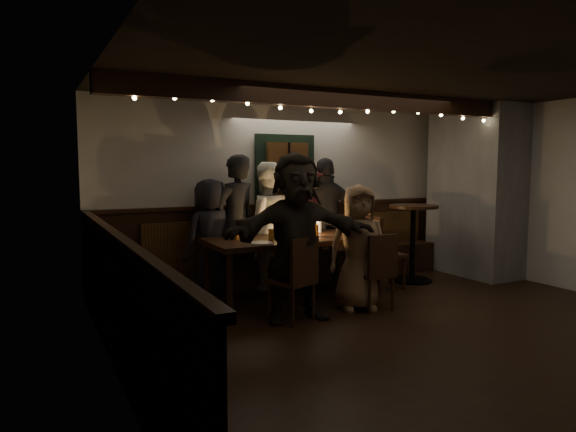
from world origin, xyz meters
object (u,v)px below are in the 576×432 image
chair_near_left (298,274)px  chair_end (380,248)px  high_top (413,233)px  person_d (299,222)px  person_a (211,237)px  person_f (296,237)px  dining_table (295,242)px  person_e (326,220)px  person_b (236,224)px  person_c (265,226)px  chair_near_right (377,268)px  person_g (358,247)px

chair_near_left → chair_end: chair_end is taller
high_top → person_d: person_d is taller
person_a → person_f: (0.48, -1.49, 0.16)m
chair_near_left → person_d: 1.79m
high_top → person_d: size_ratio=0.62×
dining_table → person_d: (0.42, 0.67, 0.17)m
person_a → person_e: 1.77m
person_b → person_c: bearing=159.4°
person_a → chair_near_right: bearing=114.1°
person_a → chair_end: bearing=143.1°
dining_table → person_d: 0.81m
person_f → person_g: size_ratio=1.25×
high_top → person_d: bearing=160.9°
chair_near_left → person_e: person_e is taller
chair_end → person_c: size_ratio=0.58×
dining_table → high_top: 2.02m
person_c → chair_near_left: bearing=87.6°
chair_near_right → person_f: 1.09m
chair_near_left → person_f: (0.03, 0.09, 0.40)m
chair_end → person_a: 2.32m
chair_end → person_d: (-0.89, 0.69, 0.34)m
chair_end → high_top: 0.73m
chair_near_left → person_g: person_g is taller
chair_end → person_b: person_b is taller
person_d → person_g: person_d is taller
chair_near_left → chair_end: bearing=25.8°
high_top → person_b: bearing=167.4°
dining_table → person_g: 0.87m
person_d → dining_table: bearing=43.5°
person_b → person_a: bearing=-26.5°
chair_near_right → person_e: person_e is taller
chair_end → person_g: size_ratio=0.68×
person_g → high_top: bearing=46.4°
chair_end → person_e: bearing=120.4°
high_top → person_e: (-1.12, 0.59, 0.19)m
high_top → person_d: 1.70m
person_e → person_d: bearing=19.1°
high_top → person_f: person_f is taller
person_g → person_f: bearing=-160.2°
person_c → person_e: person_e is taller
chair_end → person_f: 1.90m
chair_near_right → person_a: bearing=132.6°
high_top → chair_near_left: bearing=-158.2°
chair_near_left → person_b: size_ratio=0.51×
chair_near_right → person_f: person_f is taller
chair_near_right → person_g: person_g is taller
chair_near_left → person_g: 0.91m
chair_end → person_a: bearing=161.5°
dining_table → person_d: size_ratio=1.24×
high_top → person_e: bearing=152.5°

